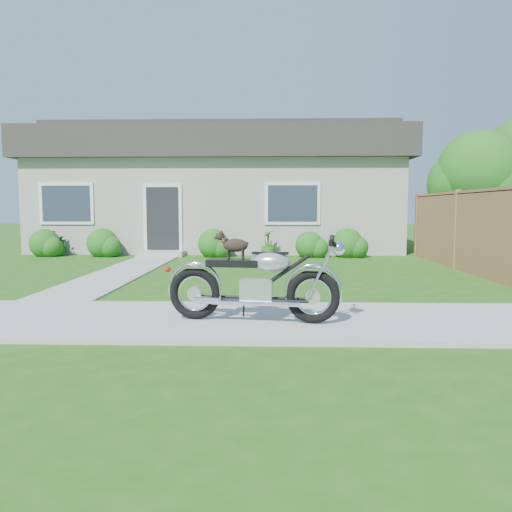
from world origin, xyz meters
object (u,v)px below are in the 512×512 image
(house, at_px, (221,189))
(tree_near, at_px, (485,177))
(fence, at_px, (456,230))
(potted_plant_left, at_px, (57,244))
(motorcycle_with_dog, at_px, (257,282))
(potted_plant_right, at_px, (268,243))

(house, xyz_separation_m, tree_near, (7.72, -4.34, 0.14))
(tree_near, bearing_deg, house, 150.67)
(fence, height_order, potted_plant_left, fence)
(tree_near, height_order, motorcycle_with_dog, tree_near)
(fence, distance_m, motorcycle_with_dog, 7.54)
(fence, distance_m, potted_plant_right, 5.36)
(potted_plant_right, bearing_deg, motorcycle_with_dog, -90.43)
(fence, xyz_separation_m, potted_plant_right, (-4.54, 2.80, -0.54))
(tree_near, bearing_deg, potted_plant_right, 171.49)
(tree_near, xyz_separation_m, motorcycle_with_dog, (-6.02, -7.86, -1.76))
(house, relative_size, potted_plant_left, 16.48)
(house, xyz_separation_m, potted_plant_right, (1.76, -3.44, -1.76))
(house, distance_m, potted_plant_right, 4.25)
(fence, distance_m, tree_near, 2.74)
(potted_plant_left, height_order, motorcycle_with_dog, motorcycle_with_dog)
(house, bearing_deg, potted_plant_right, -62.94)
(potted_plant_right, relative_size, motorcycle_with_dog, 0.36)
(fence, xyz_separation_m, motorcycle_with_dog, (-4.61, -5.95, -0.40))
(house, relative_size, potted_plant_right, 15.80)
(tree_near, relative_size, potted_plant_left, 4.70)
(potted_plant_right, bearing_deg, house, 117.06)
(fence, distance_m, potted_plant_left, 11.32)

